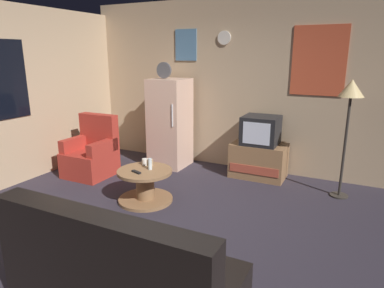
{
  "coord_description": "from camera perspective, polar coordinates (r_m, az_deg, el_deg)",
  "views": [
    {
      "loc": [
        2.0,
        -2.99,
        1.91
      ],
      "look_at": [
        0.07,
        0.9,
        0.75
      ],
      "focal_mm": 31.88,
      "sensor_mm": 36.0,
      "label": 1
    }
  ],
  "objects": [
    {
      "name": "tv_stand",
      "position": [
        5.49,
        11.07,
        -2.71
      ],
      "size": [
        0.84,
        0.53,
        0.54
      ],
      "color": "#8E6642",
      "rests_on": "ground_plane"
    },
    {
      "name": "ground_plane",
      "position": [
        4.07,
        -6.71,
        -13.13
      ],
      "size": [
        12.0,
        12.0,
        0.0
      ],
      "primitive_type": "plane",
      "color": "#2D2833"
    },
    {
      "name": "wine_glass",
      "position": [
        4.49,
        -7.05,
        -3.33
      ],
      "size": [
        0.05,
        0.05,
        0.15
      ],
      "primitive_type": "cylinder",
      "color": "silver",
      "rests_on": "coffee_table"
    },
    {
      "name": "mug_ceramic_tan",
      "position": [
        4.64,
        -6.97,
        -3.1
      ],
      "size": [
        0.08,
        0.08,
        0.09
      ],
      "primitive_type": "cylinder",
      "color": "tan",
      "rests_on": "coffee_table"
    },
    {
      "name": "coffee_table",
      "position": [
        4.58,
        -7.84,
        -6.9
      ],
      "size": [
        0.72,
        0.72,
        0.43
      ],
      "color": "#8E6642",
      "rests_on": "ground_plane"
    },
    {
      "name": "armchair",
      "position": [
        5.7,
        -16.39,
        -1.67
      ],
      "size": [
        0.68,
        0.68,
        0.96
      ],
      "color": "#A52D23",
      "rests_on": "ground_plane"
    },
    {
      "name": "fridge",
      "position": [
        5.85,
        -3.71,
        3.54
      ],
      "size": [
        0.6,
        0.62,
        1.77
      ],
      "color": "beige",
      "rests_on": "ground_plane"
    },
    {
      "name": "wall_with_art",
      "position": [
        5.81,
        6.33,
        9.79
      ],
      "size": [
        5.2,
        0.12,
        2.78
      ],
      "color": "tan",
      "rests_on": "ground_plane"
    },
    {
      "name": "crt_tv",
      "position": [
        5.36,
        11.43,
        2.27
      ],
      "size": [
        0.54,
        0.51,
        0.44
      ],
      "color": "black",
      "rests_on": "tv_stand"
    },
    {
      "name": "mug_ceramic_white",
      "position": [
        4.68,
        -7.89,
        -2.98
      ],
      "size": [
        0.08,
        0.08,
        0.09
      ],
      "primitive_type": "cylinder",
      "color": "silver",
      "rests_on": "coffee_table"
    },
    {
      "name": "standing_lamp",
      "position": [
        4.84,
        25.0,
        7.03
      ],
      "size": [
        0.32,
        0.32,
        1.59
      ],
      "color": "#332D28",
      "rests_on": "ground_plane"
    },
    {
      "name": "couch",
      "position": [
        2.74,
        -11.66,
        -21.03
      ],
      "size": [
        1.7,
        0.8,
        0.92
      ],
      "color": "black",
      "rests_on": "ground_plane"
    },
    {
      "name": "remote_control",
      "position": [
        4.41,
        -9.3,
        -4.64
      ],
      "size": [
        0.16,
        0.09,
        0.02
      ],
      "primitive_type": "cube",
      "rotation": [
        0.0,
        0.0,
        -0.3
      ],
      "color": "black",
      "rests_on": "coffee_table"
    }
  ]
}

